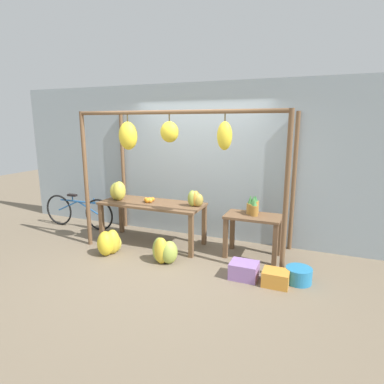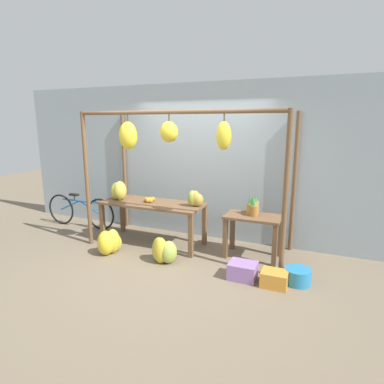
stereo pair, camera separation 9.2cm
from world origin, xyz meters
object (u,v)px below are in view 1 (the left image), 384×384
(pineapple_cluster, at_px, (253,207))
(blue_bucket, at_px, (299,275))
(orange_pile, at_px, (149,200))
(parked_bicycle, at_px, (78,211))
(banana_pile_on_table, at_px, (117,191))
(banana_pile_ground_right, at_px, (164,251))
(fruit_crate_white, at_px, (244,270))
(papaya_pile, at_px, (195,199))
(banana_pile_ground_left, at_px, (110,243))
(fruit_crate_purple, at_px, (276,278))

(pineapple_cluster, bearing_deg, blue_bucket, -41.18)
(orange_pile, relative_size, parked_bicycle, 0.13)
(blue_bucket, bearing_deg, parked_bicycle, 170.43)
(banana_pile_on_table, height_order, pineapple_cluster, banana_pile_on_table)
(pineapple_cluster, bearing_deg, banana_pile_ground_right, -146.37)
(banana_pile_ground_right, xyz_separation_m, fruit_crate_white, (1.26, -0.04, -0.07))
(blue_bucket, height_order, parked_bicycle, parked_bicycle)
(banana_pile_on_table, distance_m, orange_pile, 0.62)
(fruit_crate_white, relative_size, papaya_pile, 1.22)
(banana_pile_on_table, bearing_deg, banana_pile_ground_left, -68.16)
(fruit_crate_white, bearing_deg, parked_bicycle, 166.30)
(fruit_crate_white, xyz_separation_m, fruit_crate_purple, (0.44, -0.04, -0.01))
(orange_pile, distance_m, pineapple_cluster, 1.80)
(orange_pile, distance_m, fruit_crate_purple, 2.50)
(fruit_crate_purple, bearing_deg, papaya_pile, 152.04)
(banana_pile_on_table, relative_size, parked_bicycle, 0.21)
(pineapple_cluster, distance_m, banana_pile_ground_right, 1.56)
(banana_pile_on_table, relative_size, orange_pile, 1.58)
(banana_pile_on_table, height_order, blue_bucket, banana_pile_on_table)
(papaya_pile, height_order, fruit_crate_purple, papaya_pile)
(fruit_crate_white, xyz_separation_m, papaya_pile, (-1.01, 0.72, 0.76))
(banana_pile_on_table, bearing_deg, pineapple_cluster, 5.39)
(pineapple_cluster, relative_size, fruit_crate_white, 0.81)
(banana_pile_on_table, height_order, orange_pile, banana_pile_on_table)
(orange_pile, distance_m, fruit_crate_white, 2.09)
(banana_pile_ground_right, xyz_separation_m, parked_bicycle, (-2.37, 0.84, 0.16))
(banana_pile_on_table, xyz_separation_m, orange_pile, (0.60, 0.07, -0.12))
(papaya_pile, bearing_deg, banana_pile_ground_left, -149.09)
(banana_pile_ground_left, xyz_separation_m, parked_bicycle, (-1.41, 0.88, 0.15))
(banana_pile_on_table, height_order, banana_pile_ground_left, banana_pile_on_table)
(banana_pile_on_table, xyz_separation_m, fruit_crate_purple, (2.90, -0.65, -0.81))
(banana_pile_ground_left, distance_m, fruit_crate_white, 2.22)
(banana_pile_ground_left, bearing_deg, papaya_pile, 30.91)
(banana_pile_ground_right, distance_m, blue_bucket, 1.98)
(orange_pile, distance_m, papaya_pile, 0.85)
(banana_pile_on_table, xyz_separation_m, banana_pile_ground_right, (1.20, -0.57, -0.73))
(blue_bucket, height_order, fruit_crate_purple, blue_bucket)
(fruit_crate_white, relative_size, fruit_crate_purple, 1.11)
(banana_pile_ground_right, relative_size, fruit_crate_white, 1.26)
(banana_pile_ground_left, height_order, blue_bucket, banana_pile_ground_left)
(fruit_crate_purple, bearing_deg, orange_pile, 162.55)
(parked_bicycle, bearing_deg, pineapple_cluster, -0.80)
(orange_pile, xyz_separation_m, banana_pile_ground_left, (-0.36, -0.68, -0.60))
(banana_pile_on_table, distance_m, banana_pile_ground_left, 0.98)
(parked_bicycle, distance_m, fruit_crate_purple, 4.18)
(orange_pile, xyz_separation_m, papaya_pile, (0.85, 0.05, 0.08))
(banana_pile_ground_left, bearing_deg, fruit_crate_white, -0.05)
(pineapple_cluster, bearing_deg, fruit_crate_purple, -60.12)
(blue_bucket, distance_m, parked_bicycle, 4.41)
(fruit_crate_white, distance_m, parked_bicycle, 3.75)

